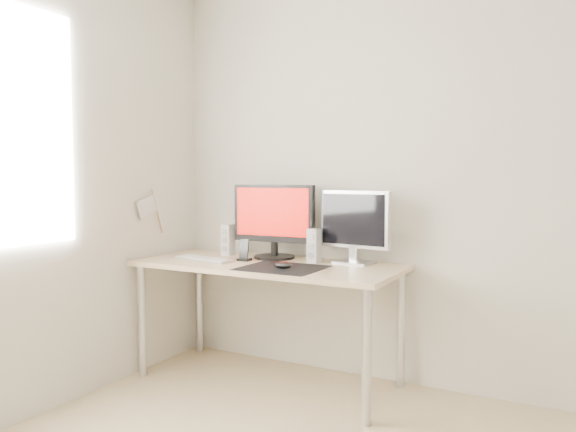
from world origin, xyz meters
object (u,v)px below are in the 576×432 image
(main_monitor, at_px, (274,218))
(speaker_left, at_px, (228,240))
(mouse, at_px, (283,265))
(desk, at_px, (268,275))
(phone_dock, at_px, (244,254))
(second_monitor, at_px, (354,223))
(keyboard, at_px, (203,259))
(speaker_right, at_px, (314,246))

(main_monitor, distance_m, speaker_left, 0.37)
(mouse, bearing_deg, desk, 139.35)
(desk, relative_size, speaker_left, 7.83)
(main_monitor, bearing_deg, phone_dock, -122.58)
(main_monitor, distance_m, second_monitor, 0.53)
(desk, distance_m, main_monitor, 0.38)
(mouse, distance_m, main_monitor, 0.48)
(mouse, xyz_separation_m, phone_dock, (-0.36, 0.16, 0.02))
(second_monitor, xyz_separation_m, keyboard, (-0.87, -0.31, -0.23))
(mouse, xyz_separation_m, speaker_left, (-0.59, 0.32, 0.08))
(second_monitor, height_order, keyboard, second_monitor)
(speaker_left, distance_m, phone_dock, 0.29)
(main_monitor, height_order, second_monitor, main_monitor)
(desk, xyz_separation_m, second_monitor, (0.47, 0.21, 0.32))
(main_monitor, xyz_separation_m, speaker_right, (0.30, -0.03, -0.15))
(mouse, bearing_deg, speaker_right, 81.41)
(mouse, height_order, phone_dock, phone_dock)
(mouse, xyz_separation_m, keyboard, (-0.60, 0.06, -0.02))
(mouse, distance_m, phone_dock, 0.39)
(speaker_left, relative_size, speaker_right, 1.00)
(desk, bearing_deg, speaker_right, 30.66)
(main_monitor, xyz_separation_m, second_monitor, (0.53, 0.04, -0.01))
(desk, xyz_separation_m, speaker_right, (0.24, 0.14, 0.18))
(phone_dock, bearing_deg, main_monitor, 57.42)
(mouse, bearing_deg, second_monitor, 53.61)
(second_monitor, height_order, speaker_right, second_monitor)
(keyboard, height_order, phone_dock, phone_dock)
(desk, relative_size, main_monitor, 2.90)
(speaker_left, bearing_deg, phone_dock, -34.69)
(mouse, xyz_separation_m, desk, (-0.19, 0.17, -0.10))
(main_monitor, height_order, phone_dock, main_monitor)
(second_monitor, relative_size, phone_dock, 3.39)
(speaker_left, bearing_deg, mouse, -28.69)
(desk, relative_size, phone_dock, 12.02)
(mouse, xyz_separation_m, second_monitor, (0.28, 0.38, 0.22))
(keyboard, bearing_deg, speaker_left, 88.38)
(mouse, relative_size, speaker_right, 0.53)
(keyboard, distance_m, phone_dock, 0.26)
(keyboard, bearing_deg, main_monitor, 37.91)
(second_monitor, xyz_separation_m, speaker_left, (-0.87, -0.05, -0.14))
(main_monitor, bearing_deg, speaker_right, -5.52)
(mouse, distance_m, second_monitor, 0.52)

